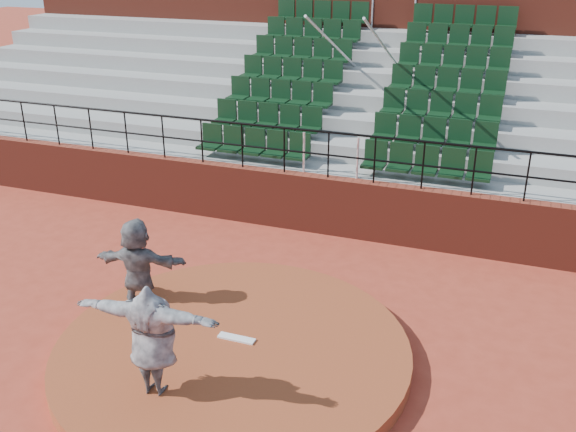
# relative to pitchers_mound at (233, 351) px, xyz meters

# --- Properties ---
(ground) EXTENTS (90.00, 90.00, 0.00)m
(ground) POSITION_rel_pitchers_mound_xyz_m (0.00, 0.00, -0.12)
(ground) COLOR #A73A25
(ground) RESTS_ON ground
(pitchers_mound) EXTENTS (5.50, 5.50, 0.25)m
(pitchers_mound) POSITION_rel_pitchers_mound_xyz_m (0.00, 0.00, 0.00)
(pitchers_mound) COLOR #964121
(pitchers_mound) RESTS_ON ground
(pitching_rubber) EXTENTS (0.60, 0.15, 0.03)m
(pitching_rubber) POSITION_rel_pitchers_mound_xyz_m (0.00, 0.15, 0.14)
(pitching_rubber) COLOR white
(pitching_rubber) RESTS_ON pitchers_mound
(boundary_wall) EXTENTS (24.00, 0.30, 1.30)m
(boundary_wall) POSITION_rel_pitchers_mound_xyz_m (0.00, 5.00, 0.53)
(boundary_wall) COLOR maroon
(boundary_wall) RESTS_ON ground
(wall_railing) EXTENTS (24.04, 0.05, 1.03)m
(wall_railing) POSITION_rel_pitchers_mound_xyz_m (0.00, 5.00, 1.90)
(wall_railing) COLOR black
(wall_railing) RESTS_ON boundary_wall
(seating_deck) EXTENTS (24.00, 5.97, 4.63)m
(seating_deck) POSITION_rel_pitchers_mound_xyz_m (0.00, 8.65, 1.31)
(seating_deck) COLOR gray
(seating_deck) RESTS_ON ground
(press_box_facade) EXTENTS (24.00, 3.00, 7.10)m
(press_box_facade) POSITION_rel_pitchers_mound_xyz_m (0.00, 12.60, 3.43)
(press_box_facade) COLOR maroon
(press_box_facade) RESTS_ON ground
(pitcher) EXTENTS (2.07, 0.69, 1.66)m
(pitcher) POSITION_rel_pitchers_mound_xyz_m (-0.53, -1.35, 0.95)
(pitcher) COLOR black
(pitcher) RESTS_ON pitchers_mound
(fielder) EXTENTS (1.68, 0.79, 1.74)m
(fielder) POSITION_rel_pitchers_mound_xyz_m (-2.08, 0.73, 0.74)
(fielder) COLOR black
(fielder) RESTS_ON ground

